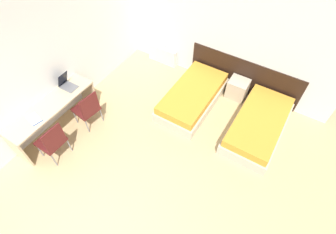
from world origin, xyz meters
TOP-DOWN VIEW (x-y plane):
  - wall_back at (0.00, 4.59)m, footprint 5.60×0.05m
  - wall_left at (-2.33, 2.28)m, footprint 0.05×5.57m
  - headboard_panel at (0.79, 4.56)m, footprint 2.64×0.03m
  - bed_near_window at (0.01, 3.56)m, footprint 0.98×1.92m
  - bed_near_door at (1.58, 3.56)m, footprint 0.98×1.92m
  - nightstand at (0.79, 4.32)m, footprint 0.44×0.40m
  - radiator at (-1.39, 4.47)m, footprint 0.81×0.12m
  - desk at (-2.03, 1.40)m, footprint 0.53×1.90m
  - chair_near_laptop at (-1.56, 1.87)m, footprint 0.51×0.51m
  - chair_near_notebook at (-1.55, 0.92)m, footprint 0.46×0.46m
  - laptop at (-2.11, 1.96)m, footprint 0.35×0.25m
  - open_notebook at (-2.00, 1.01)m, footprint 0.34×0.25m

SIDE VIEW (x-z plane):
  - bed_near_window at x=0.01m, z-range -0.01..0.42m
  - bed_near_door at x=1.58m, z-range -0.01..0.42m
  - radiator at x=-1.39m, z-range 0.00..0.46m
  - nightstand at x=0.79m, z-range 0.00..0.47m
  - headboard_panel at x=0.79m, z-range 0.00..0.88m
  - chair_near_laptop at x=-1.56m, z-range 0.04..0.97m
  - chair_near_notebook at x=-1.55m, z-range 0.04..0.97m
  - desk at x=-2.03m, z-range 0.21..0.97m
  - open_notebook at x=-2.00m, z-range 0.76..0.78m
  - laptop at x=-2.11m, z-range 0.66..1.00m
  - wall_back at x=0.00m, z-range 0.00..2.70m
  - wall_left at x=-2.33m, z-range 0.00..2.70m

